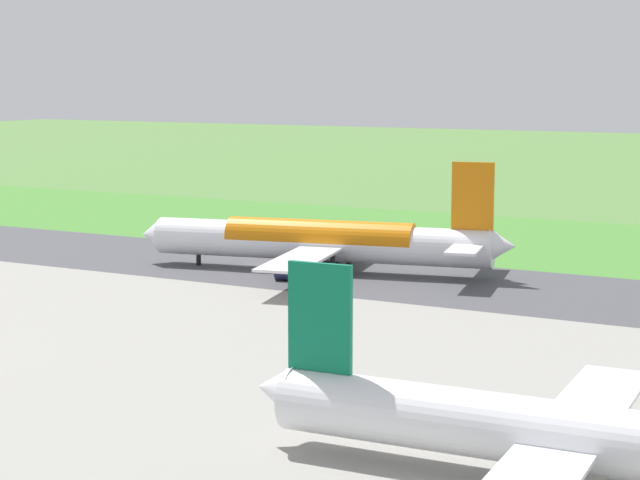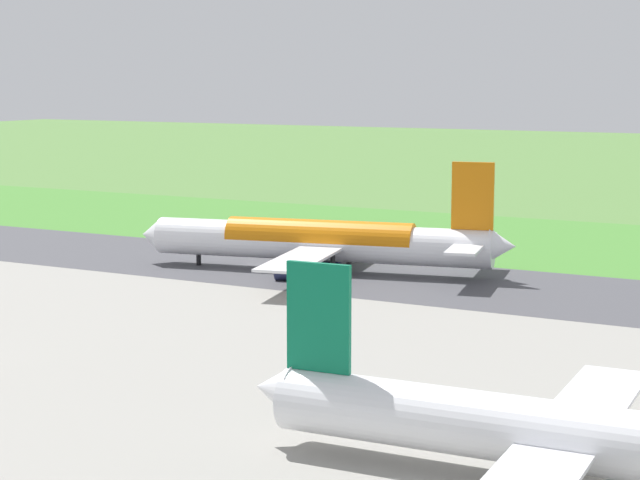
{
  "view_description": "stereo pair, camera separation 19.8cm",
  "coord_description": "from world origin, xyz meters",
  "px_view_note": "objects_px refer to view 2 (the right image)",
  "views": [
    {
      "loc": [
        -81.91,
        133.09,
        27.04
      ],
      "look_at": [
        -11.07,
        0.0,
        4.5
      ],
      "focal_mm": 61.79,
      "sensor_mm": 36.0,
      "label": 1
    },
    {
      "loc": [
        -82.09,
        133.0,
        27.04
      ],
      "look_at": [
        -11.07,
        0.0,
        4.5
      ],
      "focal_mm": 61.79,
      "sensor_mm": 36.0,
      "label": 2
    }
  ],
  "objects_px": {
    "traffic_cone_orange": "(239,228)",
    "airliner_parked_near": "(571,436)",
    "airliner_main": "(323,241)",
    "no_stopping_sign": "(239,227)"
  },
  "relations": [
    {
      "from": "traffic_cone_orange",
      "to": "airliner_parked_near",
      "type": "bearing_deg",
      "value": 132.01
    },
    {
      "from": "airliner_main",
      "to": "airliner_parked_near",
      "type": "xyz_separation_m",
      "value": [
        -52.6,
        64.43,
        -0.56
      ]
    },
    {
      "from": "airliner_main",
      "to": "traffic_cone_orange",
      "type": "relative_size",
      "value": 97.85
    },
    {
      "from": "airliner_main",
      "to": "traffic_cone_orange",
      "type": "height_order",
      "value": "airliner_main"
    },
    {
      "from": "no_stopping_sign",
      "to": "traffic_cone_orange",
      "type": "distance_m",
      "value": 5.87
    },
    {
      "from": "airliner_main",
      "to": "no_stopping_sign",
      "type": "xyz_separation_m",
      "value": [
        30.01,
        -25.94,
        -3.03
      ]
    },
    {
      "from": "airliner_parked_near",
      "to": "traffic_cone_orange",
      "type": "height_order",
      "value": "airliner_parked_near"
    },
    {
      "from": "airliner_parked_near",
      "to": "traffic_cone_orange",
      "type": "distance_m",
      "value": 128.19
    },
    {
      "from": "airliner_main",
      "to": "airliner_parked_near",
      "type": "relative_size",
      "value": 1.13
    },
    {
      "from": "airliner_parked_near",
      "to": "traffic_cone_orange",
      "type": "relative_size",
      "value": 86.5
    }
  ]
}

